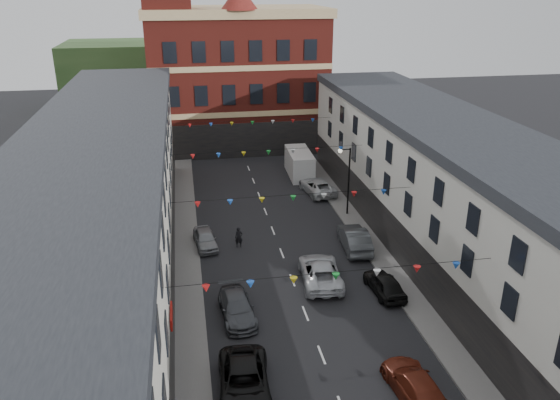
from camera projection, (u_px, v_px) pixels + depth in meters
ground at (305, 314)px, 33.04m from camera, size 160.00×160.00×0.00m
pavement_left at (190, 306)px, 33.72m from camera, size 1.80×64.00×0.15m
pavement_right at (401, 285)px, 35.97m from camera, size 1.80×64.00×0.15m
terrace_left at (95, 242)px, 30.04m from camera, size 8.40×56.00×10.70m
terrace_right at (487, 220)px, 34.07m from camera, size 8.40×56.00×9.70m
civic_building at (237, 77)px, 64.66m from camera, size 20.60×13.30×18.50m
clock_tower at (168, 19)px, 58.21m from camera, size 5.60×5.60×30.00m
distant_hill at (197, 73)px, 87.14m from camera, size 40.00×14.00×10.00m
street_lamp at (346, 172)px, 45.44m from camera, size 1.10×0.36×6.00m
car_left_c at (244, 383)px, 26.28m from camera, size 2.83×5.50×1.49m
car_left_d at (237, 308)px, 32.45m from camera, size 2.19×4.74×1.34m
car_left_e at (205, 239)px, 41.14m from camera, size 1.95×3.98×1.31m
car_right_c at (415, 385)px, 26.15m from camera, size 2.29×4.96×1.40m
car_right_d at (385, 284)px, 34.93m from camera, size 1.91×4.15×1.38m
car_right_e at (355, 239)px, 40.78m from camera, size 2.11×5.12×1.65m
car_right_f at (317, 186)px, 51.47m from camera, size 3.03×5.38×1.42m
moving_car at (320, 271)px, 36.29m from camera, size 3.03×5.70×1.52m
white_van at (299, 163)px, 56.07m from camera, size 2.44×5.88×2.57m
pedestrian at (239, 237)px, 41.04m from camera, size 0.58×0.38×1.59m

